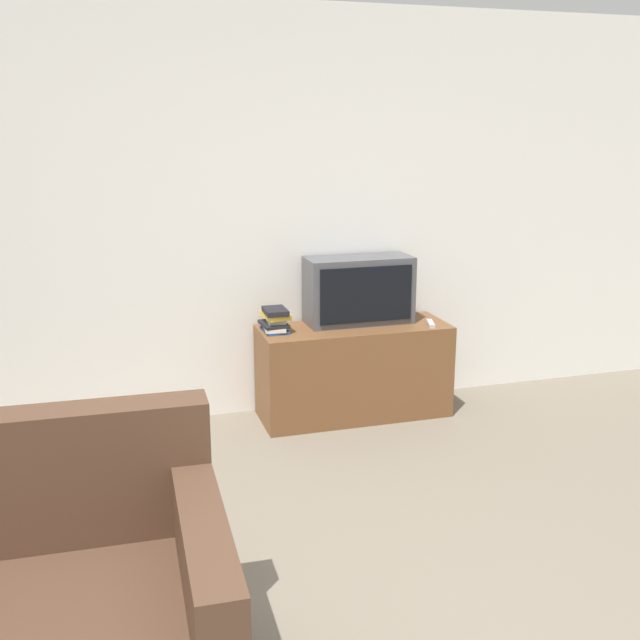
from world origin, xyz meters
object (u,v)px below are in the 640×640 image
(tv_stand, at_px, (354,371))
(remote_on_stand, at_px, (431,324))
(television, at_px, (359,290))
(book_stack, at_px, (275,320))

(tv_stand, distance_m, remote_on_stand, 0.59)
(television, bearing_deg, tv_stand, -124.81)
(tv_stand, height_order, book_stack, book_stack)
(tv_stand, distance_m, book_stack, 0.64)
(book_stack, height_order, remote_on_stand, book_stack)
(remote_on_stand, bearing_deg, book_stack, 171.50)
(television, bearing_deg, remote_on_stand, -25.80)
(tv_stand, relative_size, television, 1.78)
(book_stack, xyz_separation_m, remote_on_stand, (1.00, -0.15, -0.06))
(television, xyz_separation_m, book_stack, (-0.58, -0.06, -0.14))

